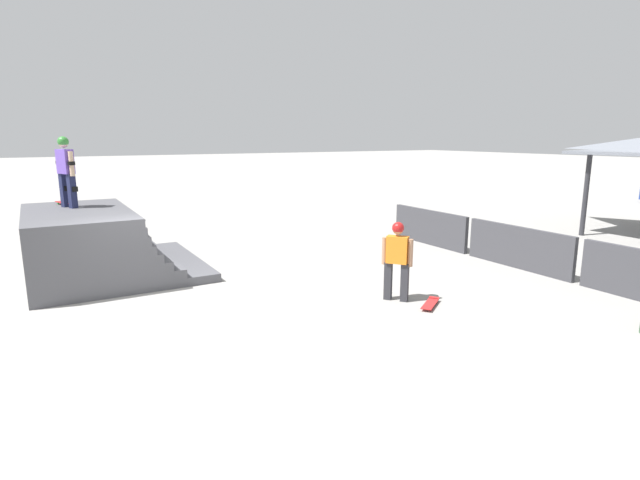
% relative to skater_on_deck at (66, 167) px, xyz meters
% --- Properties ---
extents(ground_plane, '(160.00, 160.00, 0.00)m').
position_rel_skater_on_deck_xyz_m(ground_plane, '(3.63, 1.20, -2.54)').
color(ground_plane, gray).
extents(quarter_pipe_ramp, '(4.01, 3.81, 1.58)m').
position_rel_skater_on_deck_xyz_m(quarter_pipe_ramp, '(0.65, 0.37, -1.82)').
color(quarter_pipe_ramp, '#4C4C51').
rests_on(quarter_pipe_ramp, ground).
extents(skater_on_deck, '(0.71, 0.44, 1.67)m').
position_rel_skater_on_deck_xyz_m(skater_on_deck, '(0.00, 0.00, 0.00)').
color(skater_on_deck, '#1E2347').
rests_on(skater_on_deck, quarter_pipe_ramp).
extents(skateboard_on_deck, '(0.85, 0.42, 0.09)m').
position_rel_skater_on_deck_xyz_m(skateboard_on_deck, '(-0.49, -0.06, -0.90)').
color(skateboard_on_deck, green).
rests_on(skateboard_on_deck, quarter_pipe_ramp).
extents(bystander_walking, '(0.55, 0.47, 1.60)m').
position_rel_skater_on_deck_xyz_m(bystander_walking, '(5.65, 5.43, -1.60)').
color(bystander_walking, '#2D2D33').
rests_on(bystander_walking, ground).
extents(skateboard_on_ground, '(0.60, 0.74, 0.09)m').
position_rel_skater_on_deck_xyz_m(skateboard_on_ground, '(6.27, 5.79, -2.48)').
color(skateboard_on_ground, red).
rests_on(skateboard_on_ground, ground).
extents(barrier_fence, '(9.55, 0.12, 1.05)m').
position_rel_skater_on_deck_xyz_m(barrier_fence, '(5.17, 9.66, -2.02)').
color(barrier_fence, '#3D3D42').
rests_on(barrier_fence, ground).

